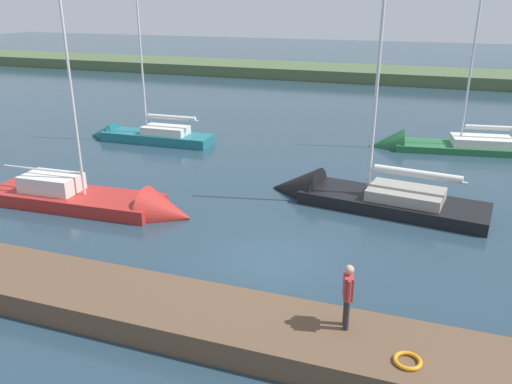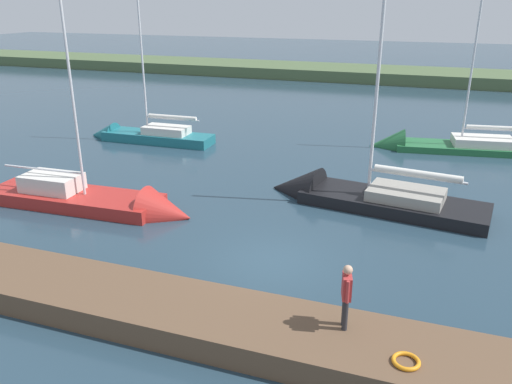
# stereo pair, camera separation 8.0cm
# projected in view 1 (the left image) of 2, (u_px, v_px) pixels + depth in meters

# --- Properties ---
(ground_plane) EXTENTS (200.00, 200.00, 0.00)m
(ground_plane) POSITION_uv_depth(u_px,v_px,m) (272.00, 262.00, 17.71)
(ground_plane) COLOR #263D4C
(far_shoreline) EXTENTS (180.00, 8.00, 2.40)m
(far_shoreline) POSITION_uv_depth(u_px,v_px,m) (392.00, 80.00, 56.67)
(far_shoreline) COLOR #4C603D
(far_shoreline) RESTS_ON ground_plane
(dock_pier) EXTENTS (25.93, 2.58, 0.72)m
(dock_pier) POSITION_uv_depth(u_px,v_px,m) (224.00, 323.00, 13.78)
(dock_pier) COLOR brown
(dock_pier) RESTS_ON ground_plane
(life_ring_buoy) EXTENTS (0.66, 0.66, 0.10)m
(life_ring_buoy) POSITION_uv_depth(u_px,v_px,m) (408.00, 361.00, 11.72)
(life_ring_buoy) COLOR orange
(life_ring_buoy) RESTS_ON dock_pier
(sailboat_far_left) EXTENTS (9.83, 3.81, 10.47)m
(sailboat_far_left) POSITION_uv_depth(u_px,v_px,m) (353.00, 199.00, 22.85)
(sailboat_far_left) COLOR black
(sailboat_far_left) RESTS_ON ground_plane
(sailboat_inner_slip) EXTENTS (8.40, 2.04, 10.26)m
(sailboat_inner_slip) POSITION_uv_depth(u_px,v_px,m) (143.00, 138.00, 32.60)
(sailboat_inner_slip) COLOR #1E6B75
(sailboat_inner_slip) RESTS_ON ground_plane
(sailboat_near_dock) EXTENTS (10.07, 3.65, 12.47)m
(sailboat_near_dock) POSITION_uv_depth(u_px,v_px,m) (437.00, 147.00, 30.79)
(sailboat_near_dock) COLOR #236638
(sailboat_near_dock) RESTS_ON ground_plane
(sailboat_behind_pier) EXTENTS (9.55, 2.64, 9.63)m
(sailboat_behind_pier) POSITION_uv_depth(u_px,v_px,m) (103.00, 205.00, 22.10)
(sailboat_behind_pier) COLOR #B22823
(sailboat_behind_pier) RESTS_ON ground_plane
(person_on_dock) EXTENTS (0.33, 0.65, 1.76)m
(person_on_dock) POSITION_uv_depth(u_px,v_px,m) (348.00, 292.00, 12.65)
(person_on_dock) COLOR #28282D
(person_on_dock) RESTS_ON dock_pier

